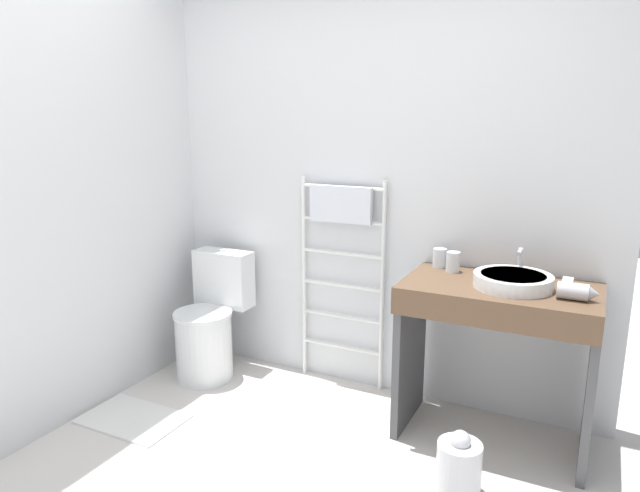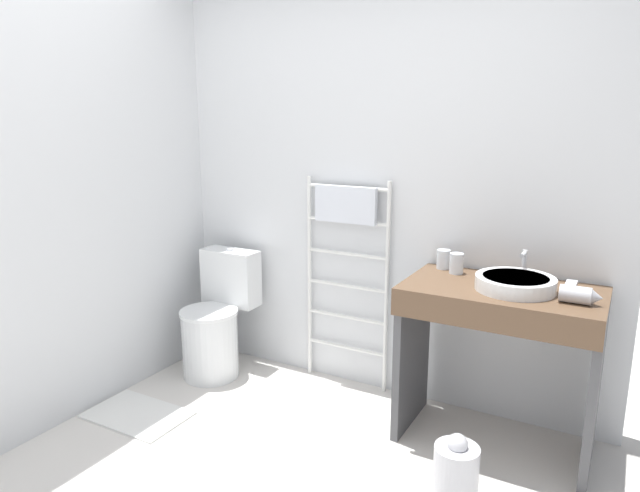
{
  "view_description": "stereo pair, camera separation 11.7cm",
  "coord_description": "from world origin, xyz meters",
  "views": [
    {
      "loc": [
        1.23,
        -1.52,
        1.66
      ],
      "look_at": [
        0.04,
        0.87,
        1.04
      ],
      "focal_mm": 32.0,
      "sensor_mm": 36.0,
      "label": 1
    },
    {
      "loc": [
        1.33,
        -1.46,
        1.66
      ],
      "look_at": [
        0.04,
        0.87,
        1.04
      ],
      "focal_mm": 32.0,
      "sensor_mm": 36.0,
      "label": 2
    }
  ],
  "objects": [
    {
      "name": "trash_bin",
      "position": [
        0.78,
        0.76,
        0.13
      ],
      "size": [
        0.2,
        0.23,
        0.31
      ],
      "color": "silver",
      "rests_on": "ground_plane"
    },
    {
      "name": "bath_mat",
      "position": [
        -0.99,
        0.59,
        0.01
      ],
      "size": [
        0.56,
        0.36,
        0.01
      ],
      "primitive_type": "cube",
      "color": "silver",
      "rests_on": "ground_plane"
    },
    {
      "name": "wall_side",
      "position": [
        -1.35,
        0.79,
        1.32
      ],
      "size": [
        0.12,
        2.32,
        2.64
      ],
      "primitive_type": "cube",
      "color": "silver",
      "rests_on": "ground_plane"
    },
    {
      "name": "sink_basin",
      "position": [
        0.88,
        1.26,
        0.88
      ],
      "size": [
        0.37,
        0.37,
        0.07
      ],
      "color": "white",
      "rests_on": "vanity_counter"
    },
    {
      "name": "cup_near_wall",
      "position": [
        0.46,
        1.48,
        0.89
      ],
      "size": [
        0.07,
        0.07,
        0.1
      ],
      "color": "silver",
      "rests_on": "vanity_counter"
    },
    {
      "name": "wall_back",
      "position": [
        0.0,
        1.63,
        1.32
      ],
      "size": [
        2.83,
        0.12,
        2.64
      ],
      "primitive_type": "cube",
      "color": "silver",
      "rests_on": "ground_plane"
    },
    {
      "name": "faucet",
      "position": [
        0.88,
        1.46,
        0.94
      ],
      "size": [
        0.02,
        0.1,
        0.15
      ],
      "color": "silver",
      "rests_on": "vanity_counter"
    },
    {
      "name": "hair_dryer",
      "position": [
        1.16,
        1.21,
        0.88
      ],
      "size": [
        0.18,
        0.18,
        0.08
      ],
      "color": "#B7B7BC",
      "rests_on": "vanity_counter"
    },
    {
      "name": "towel_radiator",
      "position": [
        -0.15,
        1.52,
        0.93
      ],
      "size": [
        0.55,
        0.06,
        1.29
      ],
      "color": "white",
      "rests_on": "ground_plane"
    },
    {
      "name": "vanity_counter",
      "position": [
        0.82,
        1.27,
        0.57
      ],
      "size": [
        0.93,
        0.55,
        0.84
      ],
      "color": "brown",
      "rests_on": "ground_plane"
    },
    {
      "name": "toilet",
      "position": [
        -0.95,
        1.26,
        0.33
      ],
      "size": [
        0.39,
        0.5,
        0.8
      ],
      "color": "white",
      "rests_on": "ground_plane"
    },
    {
      "name": "cup_near_edge",
      "position": [
        0.55,
        1.42,
        0.9
      ],
      "size": [
        0.07,
        0.07,
        0.11
      ],
      "color": "silver",
      "rests_on": "vanity_counter"
    }
  ]
}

